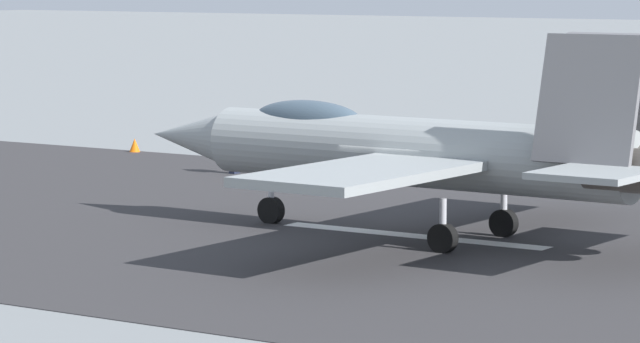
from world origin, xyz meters
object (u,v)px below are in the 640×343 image
marker_cone_mid (414,165)px  marker_cone_far (135,145)px  fighter_jet (417,150)px  crew_person (234,150)px

marker_cone_mid → marker_cone_far: same height
fighter_jet → crew_person: fighter_jet is taller
fighter_jet → marker_cone_mid: size_ratio=30.70×
marker_cone_far → fighter_jet: bearing=147.4°
fighter_jet → marker_cone_far: size_ratio=30.70×
crew_person → marker_cone_mid: bearing=-144.1°
fighter_jet → marker_cone_far: fighter_jet is taller
marker_cone_mid → marker_cone_far: size_ratio=1.00×
fighter_jet → marker_cone_mid: 15.17m
fighter_jet → marker_cone_far: bearing=-32.6°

